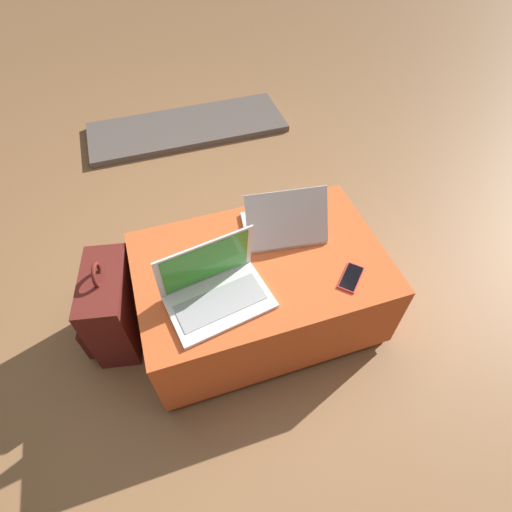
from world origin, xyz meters
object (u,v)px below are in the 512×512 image
Objects in this scene: laptop_near at (215,289)px; cell_phone at (351,277)px; backpack at (111,309)px; laptop_far at (284,225)px.

cell_phone is (0.52, -0.08, -0.05)m from laptop_near.
laptop_near is at bearing 72.64° from backpack.
laptop_near is 0.55m from backpack.
laptop_far reaches higher than backpack.
laptop_near reaches higher than backpack.
backpack is (-0.94, 0.31, -0.23)m from cell_phone.
laptop_far is 0.73× the size of backpack.
backpack is at bearing 141.62° from laptop_near.
laptop_far is at bearing 101.17° from backpack.
laptop_near is 0.42m from laptop_far.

